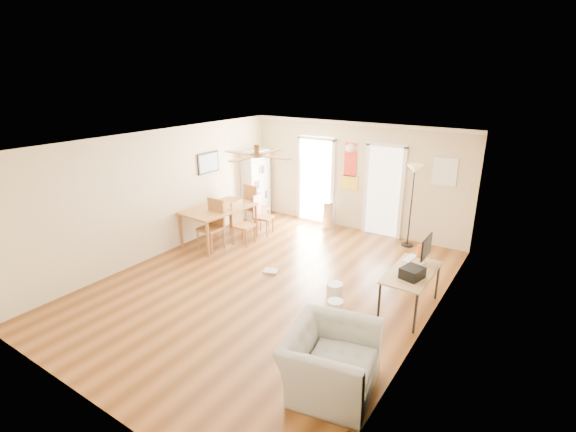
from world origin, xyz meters
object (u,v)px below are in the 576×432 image
Objects in this scene: dining_chair_near at (210,226)px; wastebasket_a at (334,292)px; bookshelf at (256,184)px; torchiere_lamp at (411,206)px; dining_chair_right_a at (263,215)px; printer at (412,273)px; dining_table at (220,225)px; trash_can at (329,215)px; computer_desk at (410,291)px; dining_chair_far at (257,206)px; wastebasket_b at (335,309)px; dining_chair_right_b at (244,223)px; armchair at (331,361)px.

wastebasket_a is at bearing -7.23° from dining_chair_near.
bookshelf is 4.06m from torchiere_lamp.
dining_chair_right_a is 2.86× the size of printer.
printer reaches higher than dining_table.
bookshelf is 2.56× the size of trash_can.
computer_desk is at bearing -42.52° from trash_can.
dining_chair_right_a is 1.36× the size of trash_can.
dining_chair_right_a is 1.65m from trash_can.
dining_chair_far is at bearing 146.81° from wastebasket_a.
torchiere_lamp is (3.10, 1.19, 0.44)m from dining_chair_right_a.
dining_table reaches higher than wastebasket_a.
dining_chair_far is 0.87× the size of computer_desk.
wastebasket_b is at bearing -61.58° from wastebasket_a.
dining_chair_right_a is at bearing 172.46° from printer.
printer is (0.07, -0.22, 0.43)m from computer_desk.
computer_desk is at bearing -71.50° from torchiere_lamp.
dining_chair_right_b is 0.53× the size of torchiere_lamp.
dining_chair_right_b is (0.95, -1.70, -0.40)m from bookshelf.
torchiere_lamp reaches higher than dining_chair_right_b.
trash_can is (1.12, 1.94, -0.14)m from dining_chair_right_b.
dining_table is 0.59m from dining_chair_right_b.
dining_chair_near reaches higher than dining_chair_right_a.
printer is (4.05, -1.64, 0.30)m from dining_chair_right_a.
wastebasket_b is at bearing -120.39° from dining_chair_right_b.
dining_chair_near is at bearing -143.80° from torchiere_lamp.
computer_desk is at bearing -6.31° from dining_table.
torchiere_lamp reaches higher than dining_table.
dining_chair_near reaches higher than computer_desk.
torchiere_lamp is 1.57× the size of armchair.
dining_chair_far is 3.35× the size of printer.
wastebasket_b is at bearing 151.48° from dining_chair_far.
dining_chair_right_a reaches higher than armchair.
dining_chair_far reaches higher than dining_table.
dining_chair_right_a is (0.55, 0.92, 0.07)m from dining_table.
dining_chair_near is 0.60× the size of torchiere_lamp.
dining_chair_near is at bearing -84.05° from bookshelf.
computer_desk is at bearing 122.38° from printer.
bookshelf is at bearing 34.53° from dining_chair_right_a.
bookshelf is at bearing -173.42° from trash_can.
computer_desk is (2.86, -2.63, -0.00)m from trash_can.
bookshelf reaches higher than computer_desk.
bookshelf is at bearing 104.09° from dining_chair_near.
torchiere_lamp is at bearing 122.95° from printer.
dining_chair_right_b is 3.48m from wastebasket_b.
dining_table is 1.68× the size of dining_chair_right_b.
dining_chair_right_a is 0.87× the size of dining_chair_near.
dining_chair_right_b is 0.76× the size of computer_desk.
dining_chair_near is 4.77m from armchair.
computer_desk is 2.30m from armchair.
computer_desk is at bearing -16.67° from armchair.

